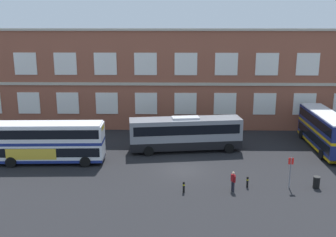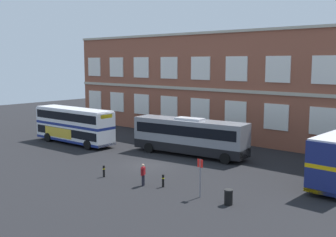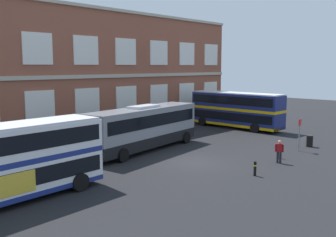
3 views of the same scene
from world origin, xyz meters
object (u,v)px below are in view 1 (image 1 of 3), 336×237
(bus_stand_flag, at_px, (290,170))
(touring_coach, at_px, (185,134))
(waiting_passenger, at_px, (233,180))
(station_litter_bin, at_px, (316,182))
(double_decker_near, at_px, (48,142))
(safety_bollard_east, at_px, (184,187))
(safety_bollard_west, at_px, (247,182))
(double_decker_middle, at_px, (325,130))

(bus_stand_flag, bearing_deg, touring_coach, 131.50)
(waiting_passenger, height_order, station_litter_bin, waiting_passenger)
(double_decker_near, xyz_separation_m, station_litter_bin, (24.59, -5.71, -1.63))
(waiting_passenger, relative_size, safety_bollard_east, 1.79)
(safety_bollard_west, xyz_separation_m, safety_bollard_east, (-5.44, -1.17, 0.00))
(station_litter_bin, xyz_separation_m, safety_bollard_east, (-11.26, -1.12, -0.03))
(double_decker_middle, height_order, touring_coach, double_decker_middle)
(double_decker_near, height_order, double_decker_middle, same)
(safety_bollard_east, bearing_deg, touring_coach, 87.97)
(double_decker_near, distance_m, safety_bollard_east, 15.07)
(double_decker_near, relative_size, waiting_passenger, 6.52)
(touring_coach, distance_m, waiting_passenger, 11.06)
(bus_stand_flag, bearing_deg, safety_bollard_east, -173.13)
(touring_coach, bearing_deg, safety_bollard_west, -62.23)
(touring_coach, xyz_separation_m, station_litter_bin, (10.88, -9.66, -1.39))
(safety_bollard_east, bearing_deg, double_decker_near, 152.87)
(touring_coach, relative_size, bus_stand_flag, 4.53)
(waiting_passenger, bearing_deg, safety_bollard_east, -174.38)
(waiting_passenger, xyz_separation_m, safety_bollard_west, (1.34, 0.77, -0.44))
(double_decker_middle, distance_m, bus_stand_flag, 12.44)
(safety_bollard_east, bearing_deg, waiting_passenger, 5.62)
(double_decker_middle, bearing_deg, double_decker_near, -170.70)
(touring_coach, relative_size, safety_bollard_east, 12.88)
(touring_coach, xyz_separation_m, bus_stand_flag, (8.58, -9.70, -0.27))
(double_decker_near, bearing_deg, safety_bollard_east, -27.13)
(bus_stand_flag, relative_size, safety_bollard_east, 2.84)
(bus_stand_flag, bearing_deg, waiting_passenger, -172.07)
(double_decker_middle, distance_m, safety_bollard_west, 14.65)
(touring_coach, distance_m, safety_bollard_west, 10.95)
(safety_bollard_east, bearing_deg, safety_bollard_west, 12.16)
(safety_bollard_east, bearing_deg, bus_stand_flag, 6.87)
(touring_coach, distance_m, bus_stand_flag, 12.95)
(waiting_passenger, distance_m, safety_bollard_east, 4.14)
(station_litter_bin, xyz_separation_m, safety_bollard_west, (-5.82, 0.05, -0.03))
(safety_bollard_west, bearing_deg, double_decker_middle, 45.60)
(double_decker_middle, relative_size, touring_coach, 0.90)
(touring_coach, bearing_deg, waiting_passenger, -70.29)
(safety_bollard_west, distance_m, safety_bollard_east, 5.57)
(double_decker_near, bearing_deg, station_litter_bin, -13.07)
(station_litter_bin, bearing_deg, bus_stand_flag, -178.97)
(double_decker_middle, xyz_separation_m, safety_bollard_west, (-10.18, -10.40, -1.66))
(double_decker_middle, bearing_deg, safety_bollard_west, -134.40)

